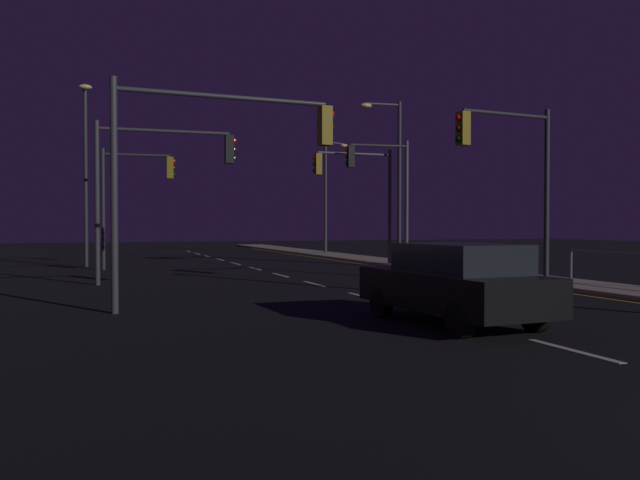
{
  "coord_description": "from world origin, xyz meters",
  "views": [
    {
      "loc": [
        -6.99,
        -3.02,
        1.92
      ],
      "look_at": [
        1.9,
        21.72,
        1.32
      ],
      "focal_mm": 36.55,
      "sensor_mm": 36.0,
      "label": 1
    }
  ],
  "objects_px": {
    "car": "(454,282)",
    "street_lamp_corner": "(86,161)",
    "traffic_light_far_right": "(357,183)",
    "street_lamp_median": "(329,185)",
    "traffic_light_mid_right": "(161,170)",
    "traffic_light_far_center": "(382,178)",
    "traffic_light_mid_left": "(135,186)",
    "street_lamp_far_end": "(393,167)",
    "traffic_light_overhead_east": "(221,148)",
    "traffic_light_near_left": "(509,160)"
  },
  "relations": [
    {
      "from": "traffic_light_far_right",
      "to": "street_lamp_median",
      "type": "relative_size",
      "value": 0.73
    },
    {
      "from": "car",
      "to": "traffic_light_overhead_east",
      "type": "xyz_separation_m",
      "value": [
        -3.76,
        3.96,
        2.87
      ]
    },
    {
      "from": "traffic_light_near_left",
      "to": "street_lamp_far_end",
      "type": "relative_size",
      "value": 0.71
    },
    {
      "from": "traffic_light_overhead_east",
      "to": "street_lamp_corner",
      "type": "distance_m",
      "value": 17.04
    },
    {
      "from": "traffic_light_mid_right",
      "to": "traffic_light_far_center",
      "type": "relative_size",
      "value": 0.94
    },
    {
      "from": "traffic_light_mid_left",
      "to": "car",
      "type": "bearing_deg",
      "value": -75.79
    },
    {
      "from": "traffic_light_mid_right",
      "to": "street_lamp_median",
      "type": "distance_m",
      "value": 21.51
    },
    {
      "from": "traffic_light_near_left",
      "to": "traffic_light_overhead_east",
      "type": "height_order",
      "value": "traffic_light_near_left"
    },
    {
      "from": "traffic_light_mid_left",
      "to": "traffic_light_overhead_east",
      "type": "xyz_separation_m",
      "value": [
        0.92,
        -14.52,
        0.04
      ]
    },
    {
      "from": "traffic_light_near_left",
      "to": "traffic_light_far_right",
      "type": "distance_m",
      "value": 11.34
    },
    {
      "from": "traffic_light_near_left",
      "to": "street_lamp_far_end",
      "type": "bearing_deg",
      "value": 81.9
    },
    {
      "from": "traffic_light_far_right",
      "to": "street_lamp_corner",
      "type": "height_order",
      "value": "street_lamp_corner"
    },
    {
      "from": "traffic_light_far_center",
      "to": "street_lamp_far_end",
      "type": "relative_size",
      "value": 0.75
    },
    {
      "from": "traffic_light_mid_left",
      "to": "traffic_light_far_right",
      "type": "distance_m",
      "value": 9.88
    },
    {
      "from": "traffic_light_mid_left",
      "to": "traffic_light_far_center",
      "type": "height_order",
      "value": "traffic_light_far_center"
    },
    {
      "from": "traffic_light_mid_left",
      "to": "traffic_light_overhead_east",
      "type": "bearing_deg",
      "value": -86.38
    },
    {
      "from": "traffic_light_overhead_east",
      "to": "street_lamp_corner",
      "type": "height_order",
      "value": "street_lamp_corner"
    },
    {
      "from": "traffic_light_far_right",
      "to": "traffic_light_mid_right",
      "type": "distance_m",
      "value": 10.97
    },
    {
      "from": "car",
      "to": "traffic_light_far_right",
      "type": "xyz_separation_m",
      "value": [
        5.03,
        16.66,
        3.06
      ]
    },
    {
      "from": "traffic_light_mid_left",
      "to": "street_lamp_median",
      "type": "xyz_separation_m",
      "value": [
        12.78,
        10.02,
        0.88
      ]
    },
    {
      "from": "car",
      "to": "traffic_light_far_right",
      "type": "distance_m",
      "value": 17.67
    },
    {
      "from": "car",
      "to": "street_lamp_far_end",
      "type": "height_order",
      "value": "street_lamp_far_end"
    },
    {
      "from": "traffic_light_near_left",
      "to": "traffic_light_mid_right",
      "type": "distance_m",
      "value": 11.03
    },
    {
      "from": "street_lamp_far_end",
      "to": "traffic_light_far_center",
      "type": "bearing_deg",
      "value": -148.82
    },
    {
      "from": "traffic_light_mid_left",
      "to": "traffic_light_far_center",
      "type": "distance_m",
      "value": 10.87
    },
    {
      "from": "street_lamp_median",
      "to": "street_lamp_far_end",
      "type": "bearing_deg",
      "value": -96.74
    },
    {
      "from": "street_lamp_far_end",
      "to": "street_lamp_corner",
      "type": "relative_size",
      "value": 0.9
    },
    {
      "from": "traffic_light_far_right",
      "to": "traffic_light_far_center",
      "type": "bearing_deg",
      "value": -51.32
    },
    {
      "from": "car",
      "to": "traffic_light_mid_left",
      "type": "bearing_deg",
      "value": 104.21
    },
    {
      "from": "traffic_light_mid_left",
      "to": "traffic_light_far_center",
      "type": "relative_size",
      "value": 0.93
    },
    {
      "from": "traffic_light_near_left",
      "to": "traffic_light_far_right",
      "type": "height_order",
      "value": "traffic_light_far_right"
    },
    {
      "from": "traffic_light_mid_left",
      "to": "traffic_light_overhead_east",
      "type": "relative_size",
      "value": 0.99
    },
    {
      "from": "traffic_light_overhead_east",
      "to": "street_lamp_median",
      "type": "relative_size",
      "value": 0.73
    },
    {
      "from": "street_lamp_median",
      "to": "traffic_light_far_right",
      "type": "bearing_deg",
      "value": -104.53
    },
    {
      "from": "traffic_light_far_right",
      "to": "traffic_light_far_center",
      "type": "relative_size",
      "value": 0.95
    },
    {
      "from": "traffic_light_far_right",
      "to": "street_lamp_median",
      "type": "bearing_deg",
      "value": 75.47
    },
    {
      "from": "traffic_light_far_center",
      "to": "street_lamp_median",
      "type": "height_order",
      "value": "street_lamp_median"
    },
    {
      "from": "traffic_light_far_right",
      "to": "traffic_light_overhead_east",
      "type": "bearing_deg",
      "value": -124.7
    },
    {
      "from": "car",
      "to": "street_lamp_corner",
      "type": "distance_m",
      "value": 22.14
    },
    {
      "from": "street_lamp_corner",
      "to": "traffic_light_near_left",
      "type": "bearing_deg",
      "value": -52.54
    },
    {
      "from": "traffic_light_mid_left",
      "to": "traffic_light_far_right",
      "type": "height_order",
      "value": "traffic_light_far_right"
    },
    {
      "from": "traffic_light_mid_left",
      "to": "traffic_light_mid_right",
      "type": "relative_size",
      "value": 0.99
    },
    {
      "from": "traffic_light_mid_left",
      "to": "street_lamp_far_end",
      "type": "height_order",
      "value": "street_lamp_far_end"
    },
    {
      "from": "car",
      "to": "street_lamp_median",
      "type": "height_order",
      "value": "street_lamp_median"
    },
    {
      "from": "traffic_light_far_right",
      "to": "street_lamp_far_end",
      "type": "relative_size",
      "value": 0.71
    },
    {
      "from": "traffic_light_near_left",
      "to": "street_lamp_corner",
      "type": "xyz_separation_m",
      "value": [
        -11.79,
        15.39,
        1.0
      ]
    },
    {
      "from": "traffic_light_far_right",
      "to": "street_lamp_median",
      "type": "xyz_separation_m",
      "value": [
        3.07,
        11.84,
        0.65
      ]
    },
    {
      "from": "street_lamp_far_end",
      "to": "car",
      "type": "bearing_deg",
      "value": -112.32
    },
    {
      "from": "traffic_light_overhead_east",
      "to": "car",
      "type": "bearing_deg",
      "value": -46.49
    },
    {
      "from": "car",
      "to": "street_lamp_corner",
      "type": "xyz_separation_m",
      "value": [
        -6.7,
        20.71,
        4.03
      ]
    }
  ]
}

